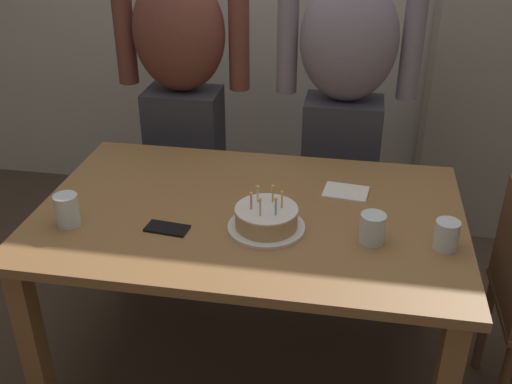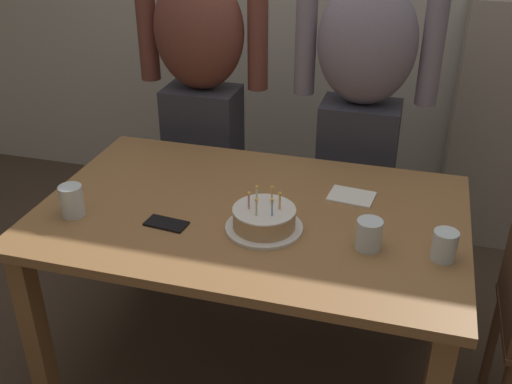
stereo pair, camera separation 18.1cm
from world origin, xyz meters
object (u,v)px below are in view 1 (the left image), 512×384
Objects in this scene: birthday_cake at (266,219)px; cell_phone at (167,228)px; person_man_bearded at (183,100)px; person_woman_cardigan at (344,110)px; water_glass_near at (67,210)px; water_glass_side at (372,228)px; water_glass_far at (446,235)px; napkin_stack at (346,192)px.

cell_phone is at bearing -169.26° from birthday_cake.
person_woman_cardigan is (0.73, 0.00, 0.00)m from person_man_bearded.
water_glass_near is 0.92m from person_man_bearded.
water_glass_near reaches higher than water_glass_side.
birthday_cake is 0.97m from person_man_bearded.
water_glass_far reaches higher than cell_phone.
napkin_stack is at bearing 146.21° from person_man_bearded.
water_glass_side is (-0.23, -0.00, 0.00)m from water_glass_far.
water_glass_side is (0.35, -0.02, 0.01)m from birthday_cake.
water_glass_far reaches higher than napkin_stack.
water_glass_side is 0.06× the size of person_man_bearded.
person_man_bearded is at bearing 146.21° from napkin_stack.
cell_phone is (-0.91, -0.05, -0.04)m from water_glass_far.
birthday_cake is at bearing 75.43° from person_woman_cardigan.
water_glass_near is at bearing -172.37° from birthday_cake.
napkin_stack is at bearing 38.02° from cell_phone.
birthday_cake is at bearing 177.06° from water_glass_side.
birthday_cake is 0.58m from water_glass_far.
water_glass_far is at bearing 142.78° from person_man_bearded.
cell_phone is 1.04m from person_woman_cardigan.
cell_phone is at bearing -177.13° from water_glass_far.
person_woman_cardigan reaches higher than birthday_cake.
person_man_bearded and person_woman_cardigan have the same top height.
person_woman_cardigan reaches higher than napkin_stack.
water_glass_far is 0.23m from water_glass_side.
water_glass_side is at bearing 136.09° from person_man_bearded.
water_glass_side is (1.01, 0.07, -0.01)m from water_glass_near.
water_glass_far is at bearing 0.26° from water_glass_side.
napkin_stack is at bearing 94.45° from person_woman_cardigan.
cell_phone is 0.91m from person_man_bearded.
person_man_bearded is at bearing 0.00° from person_woman_cardigan.
water_glass_far is at bearing -44.24° from napkin_stack.
napkin_stack is at bearing 49.97° from birthday_cake.
person_man_bearded is at bearing 108.29° from cell_phone.
napkin_stack is (-0.33, 0.32, -0.04)m from water_glass_far.
water_glass_far is at bearing 113.71° from person_woman_cardigan.
cell_phone is at bearing 58.45° from person_woman_cardigan.
napkin_stack is (0.25, 0.30, -0.03)m from birthday_cake.
water_glass_side is at bearing 4.02° from water_glass_near.
cell_phone is 0.88× the size of napkin_stack.
napkin_stack is 0.10× the size of person_woman_cardigan.
napkin_stack is 0.94m from person_man_bearded.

